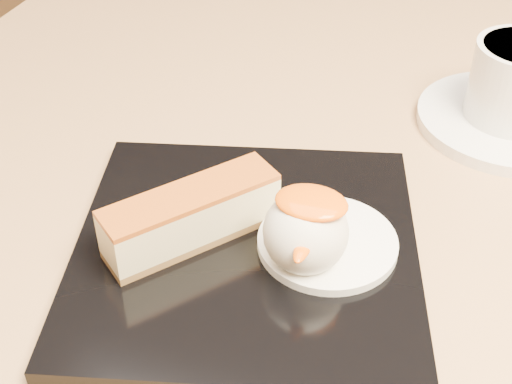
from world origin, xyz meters
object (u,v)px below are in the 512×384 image
(table, at_px, (315,331))
(ice_cream_scoop, at_px, (306,232))
(cheesecake, at_px, (191,216))
(dessert_plate, at_px, (246,251))
(saucer, at_px, (509,120))

(table, bearing_deg, ice_cream_scoop, -84.88)
(table, relative_size, cheesecake, 7.28)
(dessert_plate, xyz_separation_m, ice_cream_scoop, (0.04, -0.01, 0.03))
(cheesecake, relative_size, saucer, 0.73)
(dessert_plate, bearing_deg, ice_cream_scoop, -7.13)
(dessert_plate, relative_size, cheesecake, 2.00)
(ice_cream_scoop, bearing_deg, table, 95.12)
(ice_cream_scoop, bearing_deg, cheesecake, 180.00)
(dessert_plate, bearing_deg, cheesecake, -171.87)
(saucer, bearing_deg, cheesecake, -130.14)
(ice_cream_scoop, xyz_separation_m, saucer, (0.11, 0.22, -0.03))
(table, relative_size, dessert_plate, 3.64)
(saucer, bearing_deg, dessert_plate, -125.10)
(cheesecake, relative_size, ice_cream_scoop, 2.09)
(dessert_plate, xyz_separation_m, cheesecake, (-0.03, -0.00, 0.02))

